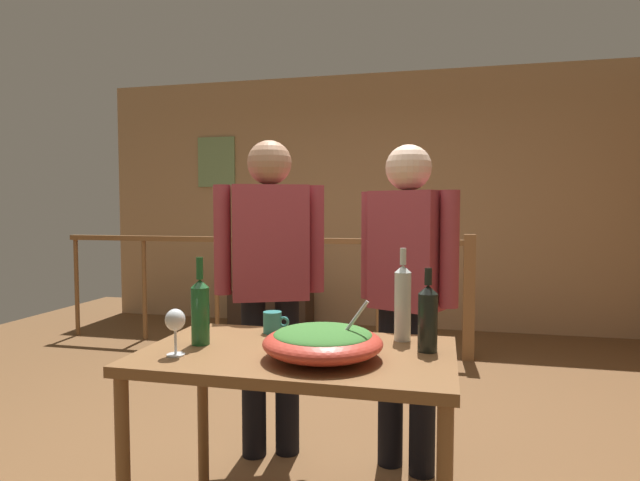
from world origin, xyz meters
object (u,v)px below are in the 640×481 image
object	(u,v)px
wine_bottle_green	(200,310)
mug_teal	(273,322)
tv_console	(271,309)
wine_bottle_dark	(428,317)
flat_screen_tv	(270,267)
wine_glass	(175,322)
serving_table	(298,374)
wine_bottle_clear	(403,301)
person_standing_right	(407,282)
stair_railing	(315,274)
person_standing_left	(270,270)
framed_picture	(217,162)
salad_bowl	(323,341)

from	to	relation	value
wine_bottle_green	mug_teal	world-z (taller)	wine_bottle_green
tv_console	wine_bottle_dark	bearing A→B (deg)	-63.01
flat_screen_tv	wine_glass	world-z (taller)	wine_glass
tv_console	wine_bottle_dark	size ratio (longest dim) A/B	2.84
serving_table	wine_bottle_clear	bearing A→B (deg)	32.66
person_standing_right	tv_console	bearing A→B (deg)	-36.54
stair_railing	flat_screen_tv	xyz separation A→B (m)	(-0.72, 0.82, -0.05)
mug_teal	person_standing_left	xyz separation A→B (m)	(-0.18, 0.51, 0.16)
wine_glass	person_standing_right	size ratio (longest dim) A/B	0.11
person_standing_right	flat_screen_tv	bearing A→B (deg)	-36.27
framed_picture	wine_bottle_dark	size ratio (longest dim) A/B	1.87
wine_glass	tv_console	bearing A→B (deg)	103.59
tv_console	mug_teal	bearing A→B (deg)	-71.26
wine_bottle_dark	stair_railing	bearing A→B (deg)	112.05
serving_table	wine_bottle_clear	xyz separation A→B (m)	(0.38, 0.24, 0.25)
tv_console	flat_screen_tv	distance (m)	0.48
salad_bowl	mug_teal	size ratio (longest dim) A/B	3.73
framed_picture	person_standing_right	bearing A→B (deg)	-52.39
salad_bowl	flat_screen_tv	bearing A→B (deg)	111.39
wine_bottle_green	wine_bottle_dark	size ratio (longest dim) A/B	1.10
wine_bottle_dark	person_standing_left	size ratio (longest dim) A/B	0.19
flat_screen_tv	framed_picture	bearing A→B (deg)	157.53
tv_console	wine_glass	distance (m)	4.04
tv_console	flat_screen_tv	bearing A→B (deg)	-90.00
mug_teal	person_standing_left	size ratio (longest dim) A/B	0.07
serving_table	tv_console	bearing A→B (deg)	110.07
mug_teal	person_standing_right	distance (m)	0.75
wine_glass	wine_bottle_dark	bearing A→B (deg)	16.79
tv_console	salad_bowl	size ratio (longest dim) A/B	2.08
wine_bottle_dark	person_standing_right	world-z (taller)	person_standing_right
tv_console	person_standing_right	xyz separation A→B (m)	(1.71, -2.94, 0.76)
salad_bowl	mug_teal	xyz separation A→B (m)	(-0.30, 0.33, -0.02)
stair_railing	wine_bottle_clear	distance (m)	2.79
flat_screen_tv	wine_bottle_dark	size ratio (longest dim) A/B	2.07
salad_bowl	stair_railing	bearing A→B (deg)	104.33
wine_bottle_clear	tv_console	bearing A→B (deg)	116.59
salad_bowl	mug_teal	world-z (taller)	salad_bowl
tv_console	wine_bottle_green	bearing A→B (deg)	-75.57
framed_picture	wine_glass	distance (m)	4.59
wine_bottle_green	wine_bottle_dark	world-z (taller)	wine_bottle_green
stair_railing	wine_bottle_green	distance (m)	2.86
wine_bottle_green	wine_bottle_dark	xyz separation A→B (m)	(0.88, 0.10, -0.01)
tv_console	mug_teal	distance (m)	3.69
salad_bowl	wine_bottle_clear	world-z (taller)	wine_bottle_clear
framed_picture	tv_console	world-z (taller)	framed_picture
wine_glass	wine_bottle_dark	world-z (taller)	wine_bottle_dark
tv_console	person_standing_right	distance (m)	3.48
mug_teal	person_standing_right	world-z (taller)	person_standing_right
stair_railing	tv_console	bearing A→B (deg)	130.21
person_standing_right	framed_picture	bearing A→B (deg)	-29.12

